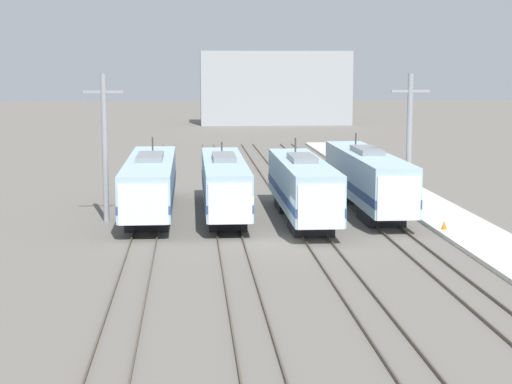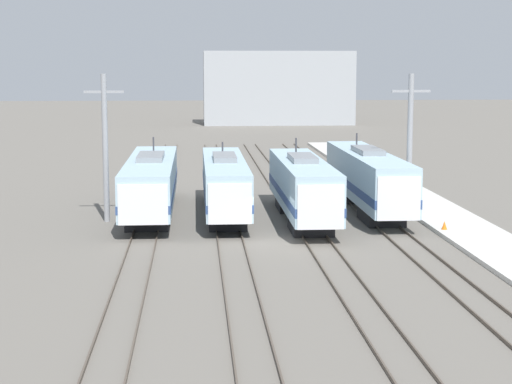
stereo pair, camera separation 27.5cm
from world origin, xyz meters
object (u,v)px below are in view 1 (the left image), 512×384
object	(u,v)px
locomotive_center_right	(303,188)
locomotive_center_left	(224,185)
catenary_tower_right	(409,144)
traffic_cone	(444,225)
locomotive_far_right	(368,179)
catenary_tower_left	(105,146)
locomotive_far_left	(150,184)

from	to	relation	value
locomotive_center_right	locomotive_center_left	bearing A→B (deg)	154.03
locomotive_center_right	catenary_tower_right	distance (m)	7.61
locomotive_center_right	traffic_cone	world-z (taller)	locomotive_center_right
catenary_tower_right	traffic_cone	bearing A→B (deg)	-81.52
locomotive_center_left	locomotive_center_right	size ratio (longest dim) A/B	1.07
locomotive_center_left	catenary_tower_right	distance (m)	12.40
locomotive_far_right	catenary_tower_left	size ratio (longest dim) A/B	1.97
catenary_tower_left	catenary_tower_right	size ratio (longest dim) A/B	1.00
catenary_tower_left	traffic_cone	bearing A→B (deg)	-15.07
traffic_cone	locomotive_center_right	bearing A→B (deg)	149.46
locomotive_far_right	catenary_tower_right	xyz separation A→B (m)	(2.14, -2.51, 2.65)
locomotive_center_left	locomotive_center_right	distance (m)	5.48
locomotive_center_left	locomotive_far_right	size ratio (longest dim) A/B	0.95
locomotive_center_left	locomotive_far_right	xyz separation A→B (m)	(9.85, 0.96, 0.14)
locomotive_far_right	catenary_tower_left	xyz separation A→B (m)	(-17.47, -2.51, 2.65)
locomotive_far_left	catenary_tower_right	distance (m)	17.30
locomotive_center_left	catenary_tower_left	distance (m)	8.27
catenary_tower_right	traffic_cone	size ratio (longest dim) A/B	18.53
catenary_tower_left	traffic_cone	world-z (taller)	catenary_tower_left
locomotive_far_left	catenary_tower_right	size ratio (longest dim) A/B	2.00
locomotive_center_right	locomotive_far_left	bearing A→B (deg)	161.72
locomotive_center_right	catenary_tower_left	distance (m)	12.87
locomotive_far_left	traffic_cone	world-z (taller)	locomotive_far_left
locomotive_center_right	locomotive_far_right	xyz separation A→B (m)	(4.92, 3.36, 0.06)
locomotive_far_left	traffic_cone	size ratio (longest dim) A/B	37.09
catenary_tower_right	traffic_cone	distance (m)	7.07
locomotive_far_left	catenary_tower_right	xyz separation A→B (m)	(16.90, -2.40, 2.80)
catenary_tower_left	catenary_tower_right	distance (m)	19.61
locomotive_center_right	catenary_tower_left	size ratio (longest dim) A/B	1.74
locomotive_far_right	locomotive_center_left	bearing A→B (deg)	-174.43
locomotive_far_left	locomotive_center_left	size ratio (longest dim) A/B	1.08
traffic_cone	locomotive_far_right	bearing A→B (deg)	110.27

